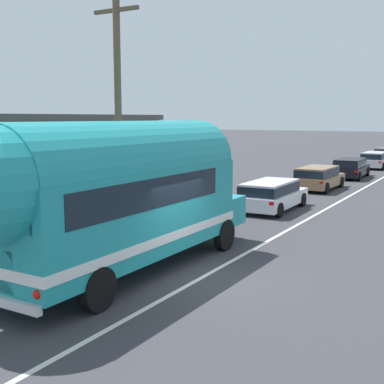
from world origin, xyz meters
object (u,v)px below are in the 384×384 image
Objects in this scene: utility_pole at (118,111)px; car_second at (318,176)px; car_third at (351,167)px; painted_bus at (115,192)px; car_fourth at (375,159)px; car_lead at (272,193)px.

car_second is at bearing 81.33° from utility_pole.
car_third is (2.61, 22.47, -3.63)m from utility_pole.
car_third is at bearing 89.96° from painted_bus.
painted_bus is 2.25× the size of car_fourth.
car_lead is 0.96× the size of car_third.
car_lead is at bearing -89.02° from car_second.
car_fourth is (0.17, 33.98, -1.52)m from painted_bus.
utility_pole is at bearing -96.61° from car_third.
car_fourth is at bearing 84.84° from utility_pole.
car_lead is at bearing -90.65° from car_fourth.
car_third is (0.10, 14.66, -0.01)m from car_lead.
utility_pole is 1.85× the size of car_second.
utility_pole is 22.91m from car_third.
utility_pole reaches higher than car_lead.
utility_pole is 8.97m from car_lead.
painted_bus is (2.59, -3.44, -2.12)m from utility_pole.
car_fourth is at bearing 88.52° from car_second.
painted_bus is at bearing -53.09° from utility_pole.
painted_bus is 2.27× the size of car_lead.
painted_bus reaches higher than car_third.
car_second is at bearing 90.65° from painted_bus.
car_lead is 0.99× the size of car_fourth.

